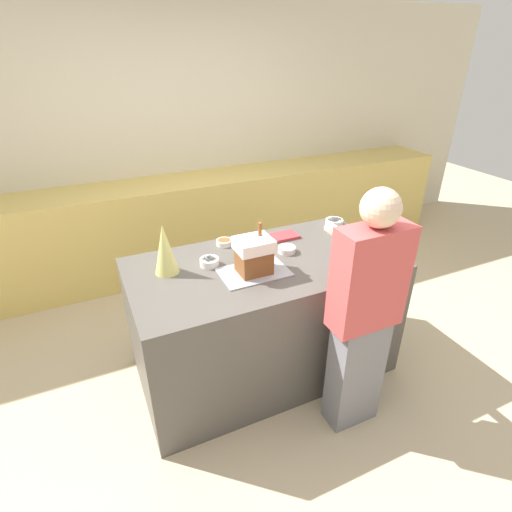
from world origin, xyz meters
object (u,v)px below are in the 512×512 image
object	(u,v)px
candy_bowl_far_right	(209,262)
cookbook	(283,236)
candy_bowl_behind_tray	(334,222)
person	(363,316)
candy_bowl_front_corner	(342,236)
candy_bowl_beside_tree	(224,242)
gingerbread_house	(254,255)
candy_bowl_far_left	(287,249)
decorative_tree	(165,249)
baking_tray	(254,272)

from	to	relation	value
candy_bowl_far_right	cookbook	distance (m)	0.66
candy_bowl_behind_tray	person	size ratio (longest dim) A/B	0.09
candy_bowl_front_corner	candy_bowl_beside_tree	bearing A→B (deg)	161.70
gingerbread_house	candy_bowl_behind_tray	distance (m)	0.98
candy_bowl_beside_tree	candy_bowl_front_corner	bearing A→B (deg)	-18.30
candy_bowl_far_left	person	size ratio (longest dim) A/B	0.08
decorative_tree	cookbook	size ratio (longest dim) A/B	1.44
candy_bowl_beside_tree	candy_bowl_far_left	bearing A→B (deg)	-38.88
baking_tray	person	distance (m)	0.71
candy_bowl_far_left	candy_bowl_beside_tree	size ratio (longest dim) A/B	1.10
baking_tray	decorative_tree	bearing A→B (deg)	154.71
baking_tray	candy_bowl_far_left	distance (m)	0.36
gingerbread_house	decorative_tree	xyz separation A→B (m)	(-0.50, 0.23, 0.03)
baking_tray	candy_bowl_behind_tray	size ratio (longest dim) A/B	3.13
cookbook	person	distance (m)	0.95
candy_bowl_far_left	candy_bowl_far_right	bearing A→B (deg)	175.18
candy_bowl_beside_tree	cookbook	xyz separation A→B (m)	(0.44, -0.06, -0.01)
gingerbread_house	candy_bowl_behind_tray	world-z (taller)	gingerbread_house
decorative_tree	candy_bowl_behind_tray	size ratio (longest dim) A/B	2.38
candy_bowl_front_corner	cookbook	xyz separation A→B (m)	(-0.38, 0.21, -0.02)
baking_tray	candy_bowl_beside_tree	size ratio (longest dim) A/B	3.85
candy_bowl_far_left	candy_bowl_far_right	size ratio (longest dim) A/B	0.99
gingerbread_house	cookbook	xyz separation A→B (m)	(0.41, 0.38, -0.12)
baking_tray	candy_bowl_beside_tree	distance (m)	0.45
decorative_tree	candy_bowl_far_left	size ratio (longest dim) A/B	2.67
gingerbread_house	candy_bowl_far_left	bearing A→B (deg)	26.27
candy_bowl_front_corner	candy_bowl_behind_tray	distance (m)	0.26
candy_bowl_beside_tree	cookbook	world-z (taller)	candy_bowl_beside_tree
candy_bowl_far_right	baking_tray	bearing A→B (deg)	-42.45
candy_bowl_front_corner	person	xyz separation A→B (m)	(-0.36, -0.74, -0.11)
candy_bowl_far_left	candy_bowl_beside_tree	world-z (taller)	candy_bowl_far_left
decorative_tree	candy_bowl_far_left	bearing A→B (deg)	-5.24
candy_bowl_behind_tray	person	world-z (taller)	person
candy_bowl_far_right	candy_bowl_front_corner	bearing A→B (deg)	-1.83
candy_bowl_far_left	candy_bowl_front_corner	distance (m)	0.47
candy_bowl_far_left	person	distance (m)	0.74
candy_bowl_beside_tree	person	distance (m)	1.11
baking_tray	cookbook	world-z (taller)	cookbook
candy_bowl_behind_tray	candy_bowl_far_right	size ratio (longest dim) A/B	1.11
person	candy_bowl_front_corner	bearing A→B (deg)	63.80
candy_bowl_far_left	candy_bowl_beside_tree	distance (m)	0.45
candy_bowl_far_left	person	xyz separation A→B (m)	(0.10, -0.72, -0.11)
cookbook	decorative_tree	bearing A→B (deg)	-170.79
gingerbread_house	candy_bowl_beside_tree	world-z (taller)	gingerbread_house
candy_bowl_behind_tray	candy_bowl_beside_tree	xyz separation A→B (m)	(-0.92, 0.03, -0.00)
gingerbread_house	candy_bowl_beside_tree	xyz separation A→B (m)	(-0.03, 0.44, -0.11)
person	candy_bowl_far_left	bearing A→B (deg)	98.24
candy_bowl_front_corner	person	distance (m)	0.83
decorative_tree	cookbook	xyz separation A→B (m)	(0.90, 0.15, -0.15)
baking_tray	candy_bowl_far_right	size ratio (longest dim) A/B	3.46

